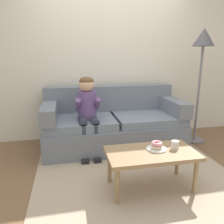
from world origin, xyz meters
name	(u,v)px	position (x,y,z in m)	size (l,w,h in m)	color
ground	(133,171)	(0.00, 0.00, 0.00)	(10.00, 10.00, 0.00)	brown
wall_back	(110,54)	(0.00, 1.40, 1.40)	(8.00, 0.10, 2.80)	silver
area_rug	(139,182)	(0.00, -0.25, 0.01)	(2.31, 2.06, 0.01)	tan
couch	(114,125)	(-0.06, 0.84, 0.33)	(2.08, 0.90, 0.91)	slate
coffee_table	(151,156)	(0.08, -0.37, 0.37)	(0.93, 0.50, 0.42)	#937551
person_child	(88,108)	(-0.47, 0.64, 0.67)	(0.34, 0.58, 1.10)	#664C84
plate	(156,149)	(0.15, -0.33, 0.43)	(0.21, 0.21, 0.01)	white
donut	(157,147)	(0.15, -0.33, 0.46)	(0.12, 0.12, 0.04)	beige
donut_second	(157,143)	(0.15, -0.33, 0.49)	(0.12, 0.12, 0.04)	pink
mug	(175,145)	(0.35, -0.36, 0.47)	(0.08, 0.08, 0.09)	silver
toy_controller	(153,162)	(0.32, 0.14, 0.03)	(0.23, 0.09, 0.05)	red
floor_lamp	(203,50)	(1.30, 0.76, 1.45)	(0.32, 0.32, 1.78)	slate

